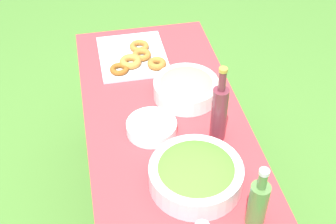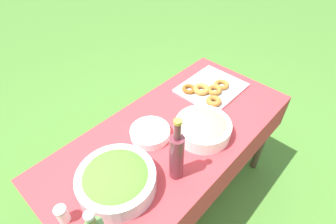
{
  "view_description": "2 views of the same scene",
  "coord_description": "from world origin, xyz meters",
  "px_view_note": "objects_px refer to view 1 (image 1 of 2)",
  "views": [
    {
      "loc": [
        -1.53,
        0.29,
        2.13
      ],
      "look_at": [
        -0.04,
        -0.01,
        0.77
      ],
      "focal_mm": 50.0,
      "sensor_mm": 36.0,
      "label": 1
    },
    {
      "loc": [
        -0.74,
        -0.65,
        1.8
      ],
      "look_at": [
        0.05,
        0.08,
        0.81
      ],
      "focal_mm": 28.0,
      "sensor_mm": 36.0,
      "label": 2
    }
  ],
  "objects_px": {
    "pasta_bowl": "(186,87)",
    "olive_oil_bottle": "(258,203)",
    "plate_stack": "(152,127)",
    "wine_bottle": "(219,112)",
    "salad_bowl": "(196,174)",
    "donut_platter": "(135,57)"
  },
  "relations": [
    {
      "from": "olive_oil_bottle",
      "to": "salad_bowl",
      "type": "bearing_deg",
      "value": 38.17
    },
    {
      "from": "salad_bowl",
      "to": "wine_bottle",
      "type": "height_order",
      "value": "wine_bottle"
    },
    {
      "from": "donut_platter",
      "to": "wine_bottle",
      "type": "bearing_deg",
      "value": -157.66
    },
    {
      "from": "salad_bowl",
      "to": "plate_stack",
      "type": "distance_m",
      "value": 0.34
    },
    {
      "from": "salad_bowl",
      "to": "olive_oil_bottle",
      "type": "xyz_separation_m",
      "value": [
        -0.21,
        -0.16,
        0.05
      ]
    },
    {
      "from": "pasta_bowl",
      "to": "wine_bottle",
      "type": "height_order",
      "value": "wine_bottle"
    },
    {
      "from": "salad_bowl",
      "to": "pasta_bowl",
      "type": "relative_size",
      "value": 1.18
    },
    {
      "from": "donut_platter",
      "to": "wine_bottle",
      "type": "xyz_separation_m",
      "value": [
        -0.63,
        -0.26,
        0.12
      ]
    },
    {
      "from": "wine_bottle",
      "to": "salad_bowl",
      "type": "bearing_deg",
      "value": 146.68
    },
    {
      "from": "salad_bowl",
      "to": "olive_oil_bottle",
      "type": "height_order",
      "value": "olive_oil_bottle"
    },
    {
      "from": "salad_bowl",
      "to": "donut_platter",
      "type": "bearing_deg",
      "value": 7.13
    },
    {
      "from": "pasta_bowl",
      "to": "olive_oil_bottle",
      "type": "bearing_deg",
      "value": -173.78
    },
    {
      "from": "plate_stack",
      "to": "wine_bottle",
      "type": "xyz_separation_m",
      "value": [
        -0.09,
        -0.26,
        0.12
      ]
    },
    {
      "from": "wine_bottle",
      "to": "pasta_bowl",
      "type": "bearing_deg",
      "value": 12.78
    },
    {
      "from": "pasta_bowl",
      "to": "olive_oil_bottle",
      "type": "distance_m",
      "value": 0.74
    },
    {
      "from": "salad_bowl",
      "to": "pasta_bowl",
      "type": "distance_m",
      "value": 0.53
    },
    {
      "from": "donut_platter",
      "to": "olive_oil_bottle",
      "type": "xyz_separation_m",
      "value": [
        -1.07,
        -0.27,
        0.09
      ]
    },
    {
      "from": "pasta_bowl",
      "to": "donut_platter",
      "type": "xyz_separation_m",
      "value": [
        0.34,
        0.19,
        -0.03
      ]
    },
    {
      "from": "wine_bottle",
      "to": "plate_stack",
      "type": "bearing_deg",
      "value": 71.45
    },
    {
      "from": "olive_oil_bottle",
      "to": "plate_stack",
      "type": "bearing_deg",
      "value": 27.78
    },
    {
      "from": "pasta_bowl",
      "to": "wine_bottle",
      "type": "xyz_separation_m",
      "value": [
        -0.29,
        -0.07,
        0.09
      ]
    },
    {
      "from": "salad_bowl",
      "to": "wine_bottle",
      "type": "xyz_separation_m",
      "value": [
        0.23,
        -0.15,
        0.08
      ]
    }
  ]
}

